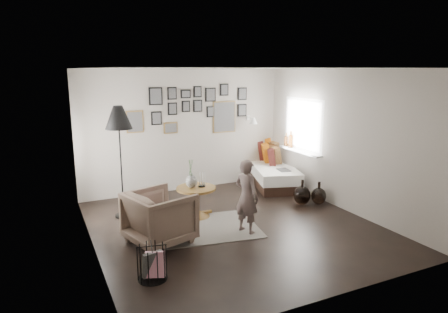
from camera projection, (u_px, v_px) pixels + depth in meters
name	position (u px, v px, depth m)	size (l,w,h in m)	color
ground	(234.00, 226.00, 6.72)	(4.80, 4.80, 0.00)	black
wall_back	(184.00, 131.00, 8.56)	(4.50, 4.50, 0.00)	#9F978B
wall_front	(334.00, 190.00, 4.33)	(4.50, 4.50, 0.00)	#9F978B
wall_left	(89.00, 165.00, 5.50)	(4.80, 4.80, 0.00)	#9F978B
wall_right	(343.00, 140.00, 7.39)	(4.80, 4.80, 0.00)	#9F978B
ceiling	(235.00, 68.00, 6.17)	(4.80, 4.80, 0.00)	white
door_left	(82.00, 164.00, 6.62)	(0.00, 2.14, 2.14)	white
window_right	(296.00, 148.00, 8.62)	(0.15, 1.32, 1.30)	white
gallery_wall	(196.00, 109.00, 8.57)	(2.74, 0.03, 1.08)	brown
wall_sconce	(253.00, 121.00, 8.94)	(0.18, 0.36, 0.16)	white
rug	(201.00, 228.00, 6.61)	(1.87, 1.31, 0.01)	#B8B1A1
pedestal_table	(196.00, 203.00, 7.10)	(0.70, 0.70, 0.55)	brown
vase	(191.00, 179.00, 6.99)	(0.20, 0.20, 0.50)	black
candles	(202.00, 180.00, 7.06)	(0.12, 0.12, 0.26)	black
daybed	(270.00, 170.00, 9.23)	(1.43, 2.16, 0.99)	black
magazine_on_daybed	(284.00, 170.00, 8.60)	(0.22, 0.30, 0.02)	black
armchair	(160.00, 217.00, 6.00)	(0.87, 0.89, 0.81)	brown
armchair_cushion	(161.00, 211.00, 6.05)	(0.37, 0.37, 0.09)	white
floor_lamp	(119.00, 122.00, 6.81)	(0.46, 0.46, 1.98)	black
magazine_basket	(152.00, 263.00, 4.98)	(0.42, 0.42, 0.44)	black
demijohn_large	(302.00, 195.00, 7.76)	(0.33, 0.33, 0.50)	black
demijohn_small	(319.00, 196.00, 7.78)	(0.29, 0.29, 0.45)	black
child	(247.00, 196.00, 6.35)	(0.44, 0.29, 1.21)	#604E4C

